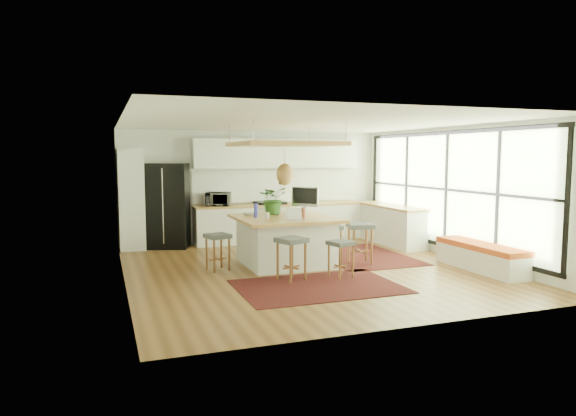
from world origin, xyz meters
name	(u,v)px	position (x,y,z in m)	size (l,w,h in m)	color
floor	(307,269)	(0.00, 0.00, 0.00)	(7.00, 7.00, 0.00)	brown
ceiling	(308,123)	(0.00, 0.00, 2.70)	(7.00, 7.00, 0.00)	white
wall_back	(255,186)	(0.00, 3.50, 1.35)	(6.50, 6.50, 0.00)	white
wall_front	(416,218)	(0.00, -3.50, 1.35)	(6.50, 6.50, 0.00)	white
wall_left	(122,202)	(-3.25, 0.00, 1.35)	(7.00, 7.00, 0.00)	white
wall_right	(454,192)	(3.25, 0.00, 1.35)	(7.00, 7.00, 0.00)	white
window_wall	(453,190)	(3.22, 0.00, 1.40)	(0.10, 6.20, 2.60)	black
pantry	(131,200)	(-2.95, 3.18, 1.12)	(0.55, 0.60, 2.25)	silver
back_counter_base	(280,223)	(0.55, 3.18, 0.44)	(4.20, 0.60, 0.88)	silver
back_counter_top	(280,205)	(0.55, 3.18, 0.90)	(4.24, 0.64, 0.05)	#A37539
backsplash	(276,186)	(0.55, 3.48, 1.35)	(4.20, 0.02, 0.80)	white
upper_cabinets	(278,154)	(0.55, 3.32, 2.15)	(4.20, 0.34, 0.70)	silver
range	(270,221)	(0.30, 3.18, 0.50)	(0.76, 0.62, 1.00)	#A5A5AA
right_counter_base	(389,225)	(2.93, 2.00, 0.44)	(0.60, 2.50, 0.88)	silver
right_counter_top	(389,206)	(2.93, 2.00, 0.90)	(0.64, 2.54, 0.05)	#A37539
window_bench	(480,257)	(2.95, -1.20, 0.25)	(0.52, 2.00, 0.50)	silver
ceiling_panel	(285,158)	(-0.30, 0.40, 2.05)	(1.86, 1.86, 0.80)	#A37539
rug_near	(318,286)	(-0.33, -1.30, 0.01)	(2.60, 1.80, 0.01)	black
rug_right	(361,256)	(1.51, 0.73, 0.01)	(1.80, 2.60, 0.01)	black
fridge	(167,207)	(-2.18, 3.20, 0.93)	(0.96, 0.75, 1.93)	black
island	(285,241)	(-0.25, 0.52, 0.47)	(1.85, 1.85, 0.93)	#A37539
stool_near_left	(291,260)	(-0.59, -0.75, 0.35)	(0.43, 0.43, 0.73)	#404346
stool_near_right	(341,257)	(0.28, -0.86, 0.35)	(0.38, 0.38, 0.64)	#404346
stool_right_front	(360,246)	(1.14, 0.08, 0.35)	(0.47, 0.47, 0.79)	#404346
stool_right_back	(331,240)	(0.87, 0.85, 0.35)	(0.39, 0.39, 0.67)	#404346
stool_left_side	(218,251)	(-1.59, 0.44, 0.35)	(0.40, 0.40, 0.68)	#404346
laptop	(296,214)	(-0.24, -0.03, 1.05)	(0.30, 0.32, 0.23)	#A5A5AA
monitor	(305,201)	(0.34, 0.97, 1.19)	(0.59, 0.21, 0.55)	#A5A5AA
microwave	(218,197)	(-0.98, 3.18, 1.12)	(0.58, 0.32, 0.39)	#A5A5AA
island_plant	(273,201)	(-0.32, 1.06, 1.18)	(0.59, 0.65, 0.51)	#1E4C19
island_bowl	(249,214)	(-0.85, 0.97, 0.96)	(0.24, 0.24, 0.06)	beige
island_bottle_0	(256,212)	(-0.80, 0.62, 1.03)	(0.07, 0.07, 0.19)	#3036C3
island_bottle_1	(268,213)	(-0.65, 0.37, 1.03)	(0.07, 0.07, 0.19)	white
island_bottle_2	(303,213)	(0.00, 0.22, 1.03)	(0.07, 0.07, 0.19)	#AC5439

